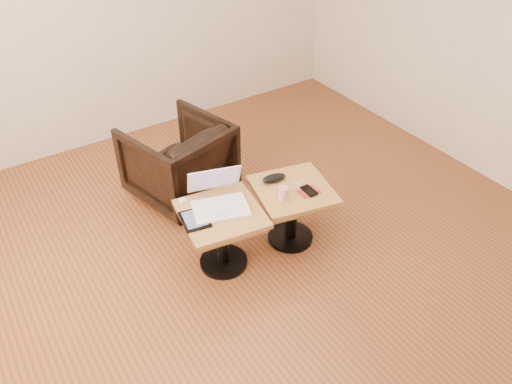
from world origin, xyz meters
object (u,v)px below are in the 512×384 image
side_table_left (222,225)px  armchair (179,161)px  side_table_right (292,201)px  laptop (218,199)px  striped_cup (283,193)px

side_table_left → armchair: armchair is taller
side_table_left → side_table_right: size_ratio=0.95×
laptop → armchair: bearing=100.3°
laptop → armchair: (0.09, 0.83, -0.19)m
side_table_right → striped_cup: (-0.12, -0.05, 0.16)m
side_table_left → armchair: 0.91m
side_table_right → striped_cup: bearing=-143.9°
side_table_right → laptop: laptop is taller
side_table_right → laptop: size_ratio=1.38×
laptop → side_table_right: bearing=3.5°
side_table_right → armchair: armchair is taller
striped_cup → side_table_left: bearing=166.4°
side_table_left → laptop: bearing=78.9°
side_table_right → armchair: (-0.43, 0.95, -0.02)m
striped_cup → armchair: size_ratio=0.12×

